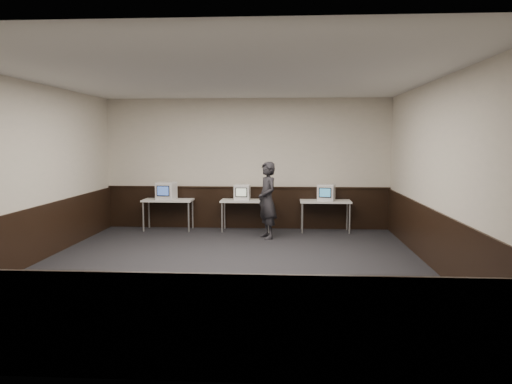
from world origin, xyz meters
TOP-DOWN VIEW (x-y plane):
  - floor at (0.00, 0.00)m, footprint 8.00×8.00m
  - ceiling at (0.00, 0.00)m, footprint 8.00×8.00m
  - back_wall at (0.00, 4.00)m, footprint 7.00×0.00m
  - front_wall at (0.00, -4.00)m, footprint 7.00×0.00m
  - left_wall at (-3.50, 0.00)m, footprint 0.00×8.00m
  - right_wall at (3.50, 0.00)m, footprint 0.00×8.00m
  - wainscot_back at (0.00, 3.98)m, footprint 6.98×0.04m
  - wainscot_front at (0.00, -3.98)m, footprint 6.98×0.04m
  - wainscot_left at (-3.48, 0.00)m, footprint 0.04×7.98m
  - wainscot_right at (3.48, 0.00)m, footprint 0.04×7.98m
  - wainscot_rail at (0.00, 3.96)m, footprint 6.98×0.06m
  - desk_left at (-1.90, 3.60)m, footprint 1.20×0.60m
  - desk_center at (0.00, 3.60)m, footprint 1.20×0.60m
  - desk_right at (1.90, 3.60)m, footprint 1.20×0.60m
  - emac_left at (-1.93, 3.56)m, footprint 0.47×0.49m
  - emac_center at (-0.09, 3.60)m, footprint 0.38×0.41m
  - emac_right at (1.91, 3.55)m, footprint 0.47×0.48m
  - person at (0.55, 2.70)m, footprint 0.63×0.74m

SIDE VIEW (x-z plane):
  - floor at x=0.00m, z-range 0.00..0.00m
  - wainscot_back at x=0.00m, z-range 0.00..1.00m
  - wainscot_front at x=0.00m, z-range 0.00..1.00m
  - wainscot_left at x=-3.48m, z-range 0.00..1.00m
  - wainscot_right at x=3.48m, z-range 0.00..1.00m
  - desk_left at x=-1.90m, z-range 0.30..1.05m
  - desk_center at x=0.00m, z-range 0.30..1.05m
  - desk_right at x=1.90m, z-range 0.30..1.05m
  - person at x=0.55m, z-range 0.00..1.71m
  - emac_center at x=-0.09m, z-range 0.75..1.12m
  - emac_right at x=1.91m, z-range 0.75..1.14m
  - emac_left at x=-1.93m, z-range 0.75..1.17m
  - wainscot_rail at x=0.00m, z-range 1.00..1.04m
  - back_wall at x=0.00m, z-range -1.90..5.10m
  - front_wall at x=0.00m, z-range -1.90..5.10m
  - left_wall at x=-3.50m, z-range -2.40..5.60m
  - right_wall at x=3.50m, z-range -2.40..5.60m
  - ceiling at x=0.00m, z-range 3.20..3.20m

